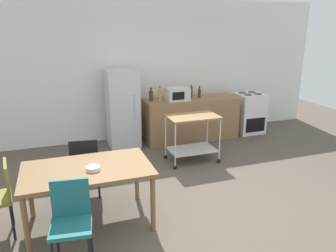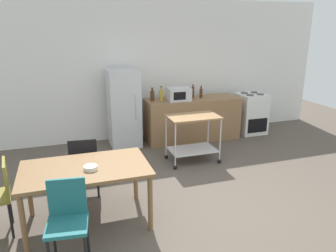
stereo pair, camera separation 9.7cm
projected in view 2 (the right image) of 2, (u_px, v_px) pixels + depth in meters
ground_plane at (203, 205)px, 4.44m from camera, size 12.00×12.00×0.00m
back_wall at (144, 70)px, 6.92m from camera, size 8.40×0.12×2.90m
kitchen_counter at (192, 119)px, 6.94m from camera, size 2.00×0.64×0.90m
dining_table at (85, 173)px, 3.87m from camera, size 1.50×0.90×0.75m
chair_teal at (67, 218)px, 3.24m from camera, size 0.45×0.45×0.89m
chair_black at (84, 162)px, 4.57m from camera, size 0.44×0.44×0.89m
stove_oven at (251, 113)px, 7.39m from camera, size 0.60×0.61×0.92m
refrigerator at (124, 108)px, 6.50m from camera, size 0.60×0.63×1.55m
kitchen_cart at (193, 131)px, 5.75m from camera, size 0.91×0.57×0.85m
bottle_hot_sauce at (152, 96)px, 6.55m from camera, size 0.08×0.08×0.27m
bottle_olive_oil at (161, 95)px, 6.55m from camera, size 0.08×0.08×0.30m
microwave at (179, 94)px, 6.58m from camera, size 0.46×0.35×0.26m
bottle_sparkling_water at (193, 92)px, 6.84m from camera, size 0.06×0.06×0.28m
bottle_vinegar at (201, 93)px, 6.85m from camera, size 0.06×0.06×0.25m
fruit_bowl at (91, 168)px, 3.76m from camera, size 0.16×0.16×0.05m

